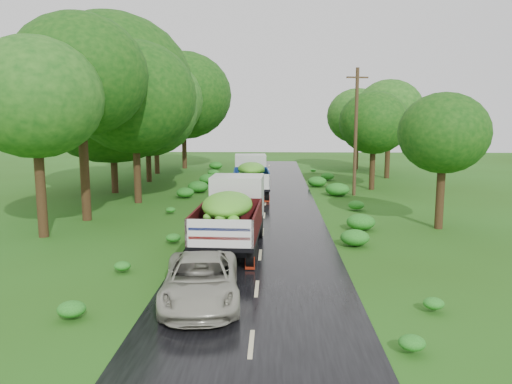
{
  "coord_description": "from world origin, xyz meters",
  "views": [
    {
      "loc": [
        0.54,
        -15.73,
        5.71
      ],
      "look_at": [
        -0.38,
        9.86,
        1.7
      ],
      "focal_mm": 35.0,
      "sensor_mm": 36.0,
      "label": 1
    }
  ],
  "objects_px": {
    "car": "(201,280)",
    "utility_pole": "(356,131)",
    "truck_far": "(251,174)",
    "truck_near": "(232,211)"
  },
  "relations": [
    {
      "from": "truck_far",
      "to": "utility_pole",
      "type": "bearing_deg",
      "value": -0.92
    },
    {
      "from": "truck_near",
      "to": "truck_far",
      "type": "relative_size",
      "value": 1.04
    },
    {
      "from": "car",
      "to": "utility_pole",
      "type": "height_order",
      "value": "utility_pole"
    },
    {
      "from": "truck_near",
      "to": "utility_pole",
      "type": "relative_size",
      "value": 0.78
    },
    {
      "from": "car",
      "to": "utility_pole",
      "type": "bearing_deg",
      "value": 63.16
    },
    {
      "from": "truck_far",
      "to": "car",
      "type": "height_order",
      "value": "truck_far"
    },
    {
      "from": "truck_far",
      "to": "utility_pole",
      "type": "xyz_separation_m",
      "value": [
        7.3,
        0.33,
        3.0
      ]
    },
    {
      "from": "truck_far",
      "to": "truck_near",
      "type": "bearing_deg",
      "value": -94.19
    },
    {
      "from": "truck_far",
      "to": "utility_pole",
      "type": "height_order",
      "value": "utility_pole"
    },
    {
      "from": "car",
      "to": "truck_near",
      "type": "bearing_deg",
      "value": 80.16
    }
  ]
}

